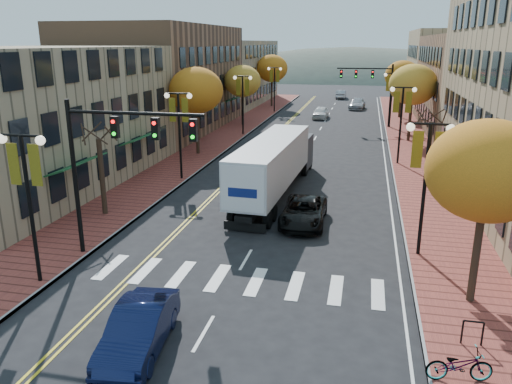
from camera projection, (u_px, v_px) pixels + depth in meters
The scene contains 32 objects.
ground at pixel (221, 304), 18.44m from camera, with size 200.00×200.00×0.00m, color black.
sidewalk_left at pixel (225, 137), 50.66m from camera, with size 4.00×85.00×0.15m, color brown.
sidewalk_right at pixel (409, 144), 46.96m from camera, with size 4.00×85.00×0.15m, color brown.
building_left_near at pixel (26, 118), 32.79m from camera, with size 12.00×22.00×9.00m, color #9E8966.
building_left_mid at pixel (162, 79), 54.01m from camera, with size 12.00×24.00×11.00m, color brown.
building_left_far at pixel (225, 73), 77.61m from camera, with size 12.00×26.00×9.50m, color #9E8966.
building_right_mid at pixel (500, 85), 52.48m from camera, with size 15.00×24.00×10.00m, color brown.
building_right_far at pixel (464, 69), 72.91m from camera, with size 15.00×20.00×11.00m, color #9E8966.
tree_left_a at pixel (102, 177), 27.12m from camera, with size 0.28×0.28×4.20m.
tree_left_b at pixel (196, 91), 41.16m from camera, with size 4.48×4.48×7.21m.
tree_left_c at pixel (242, 81), 56.24m from camera, with size 4.16×4.16×6.69m.
tree_left_d at pixel (272, 68), 72.92m from camera, with size 4.61×4.61×7.42m.
tree_right_a at pixel (488, 171), 17.00m from camera, with size 4.16×4.16×6.69m.
tree_right_b at pixel (428, 154), 32.78m from camera, with size 0.28×0.28×4.20m.
tree_right_c at pixel (413, 85), 46.82m from camera, with size 4.48×4.48×7.21m.
tree_right_d at pixel (402, 76), 61.83m from camera, with size 4.35×4.35×7.00m.
lamp_left_a at pixel (27, 180), 18.74m from camera, with size 1.96×0.36×6.05m.
lamp_left_b at pixel (179, 119), 33.70m from camera, with size 1.96×0.36×6.05m.
lamp_left_c at pixel (243, 93), 50.54m from camera, with size 1.96×0.36×6.05m.
lamp_left_d at pixel (275, 81), 67.37m from camera, with size 1.96×0.36×6.05m.
lamp_right_a at pixel (427, 164), 21.27m from camera, with size 1.96×0.36×6.05m.
lamp_right_b at pixel (402, 110), 38.11m from camera, with size 1.96×0.36×6.05m.
lamp_right_c at pixel (392, 89), 54.94m from camera, with size 1.96×0.36×6.05m.
traffic_mast_near at pixel (113, 150), 20.94m from camera, with size 6.10×0.35×7.00m.
traffic_mast_far at pixel (374, 83), 55.17m from camera, with size 6.10×0.34×7.00m.
semi_truck at pixel (276, 161), 31.06m from camera, with size 3.10×14.88×3.69m.
navy_sedan at pixel (139, 329), 15.46m from camera, with size 1.54×4.42×1.46m, color #0D1334.
black_suv at pixel (304, 212), 26.38m from camera, with size 2.24×4.87×1.35m, color black.
car_far_white at pixel (321, 113), 63.03m from camera, with size 1.75×4.35×1.48m, color silver.
car_far_silver at pixel (357, 104), 71.87m from camera, with size 2.07×5.09×1.48m, color #A3A2AA.
car_far_oncoming at pixel (341, 94), 85.45m from camera, with size 1.54×4.41×1.45m, color #A7A6AE.
bicycle at pixel (459, 365), 13.90m from camera, with size 0.65×1.85×0.97m, color gray.
Camera 1 is at (4.81, -15.80, 9.27)m, focal length 35.00 mm.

